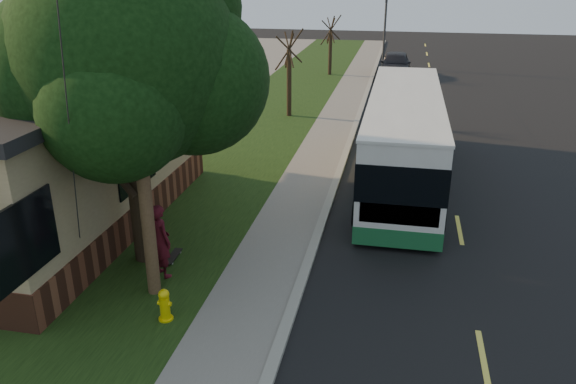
{
  "coord_description": "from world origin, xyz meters",
  "views": [
    {
      "loc": [
        2.03,
        -9.5,
        7.17
      ],
      "look_at": [
        -0.77,
        4.27,
        1.5
      ],
      "focal_mm": 35.0,
      "sensor_mm": 36.0,
      "label": 1
    }
  ],
  "objects_px": {
    "fire_hydrant": "(165,305)",
    "utility_pole": "(135,100)",
    "dumpster": "(133,153)",
    "distant_car": "(395,64)",
    "traffic_signal": "(385,24)",
    "bare_tree_far": "(330,46)",
    "skateboard_main": "(173,256)",
    "skateboarder": "(161,241)",
    "transit_bus": "(403,136)",
    "bare_tree_near": "(289,75)",
    "leafy_tree": "(130,59)"
  },
  "relations": [
    {
      "from": "utility_pole",
      "to": "bare_tree_far",
      "type": "height_order",
      "value": "utility_pole"
    },
    {
      "from": "fire_hydrant",
      "to": "transit_bus",
      "type": "bearing_deg",
      "value": 63.9
    },
    {
      "from": "bare_tree_near",
      "to": "traffic_signal",
      "type": "relative_size",
      "value": 0.78
    },
    {
      "from": "bare_tree_far",
      "to": "skateboard_main",
      "type": "bearing_deg",
      "value": -91.02
    },
    {
      "from": "fire_hydrant",
      "to": "dumpster",
      "type": "distance_m",
      "value": 9.98
    },
    {
      "from": "fire_hydrant",
      "to": "bare_tree_near",
      "type": "relative_size",
      "value": 0.17
    },
    {
      "from": "transit_bus",
      "to": "skateboarder",
      "type": "distance_m",
      "value": 9.84
    },
    {
      "from": "dumpster",
      "to": "distant_car",
      "type": "xyz_separation_m",
      "value": [
        9.0,
        21.65,
        0.1
      ]
    },
    {
      "from": "bare_tree_far",
      "to": "traffic_signal",
      "type": "bearing_deg",
      "value": 48.81
    },
    {
      "from": "traffic_signal",
      "to": "distant_car",
      "type": "height_order",
      "value": "traffic_signal"
    },
    {
      "from": "leafy_tree",
      "to": "skateboard_main",
      "type": "height_order",
      "value": "leafy_tree"
    },
    {
      "from": "leafy_tree",
      "to": "distant_car",
      "type": "xyz_separation_m",
      "value": [
        5.67,
        27.68,
        -4.3
      ]
    },
    {
      "from": "dumpster",
      "to": "distant_car",
      "type": "height_order",
      "value": "distant_car"
    },
    {
      "from": "dumpster",
      "to": "distant_car",
      "type": "bearing_deg",
      "value": 67.43
    },
    {
      "from": "skateboarder",
      "to": "distant_car",
      "type": "relative_size",
      "value": 0.37
    },
    {
      "from": "skateboard_main",
      "to": "dumpster",
      "type": "xyz_separation_m",
      "value": [
        -4.01,
        6.09,
        0.64
      ]
    },
    {
      "from": "utility_pole",
      "to": "skateboarder",
      "type": "relative_size",
      "value": 4.83
    },
    {
      "from": "bare_tree_far",
      "to": "distant_car",
      "type": "xyz_separation_m",
      "value": [
        4.5,
        0.33,
        -1.14
      ]
    },
    {
      "from": "leafy_tree",
      "to": "transit_bus",
      "type": "height_order",
      "value": "leafy_tree"
    },
    {
      "from": "fire_hydrant",
      "to": "utility_pole",
      "type": "height_order",
      "value": "utility_pole"
    },
    {
      "from": "fire_hydrant",
      "to": "traffic_signal",
      "type": "relative_size",
      "value": 0.13
    },
    {
      "from": "utility_pole",
      "to": "skateboarder",
      "type": "bearing_deg",
      "value": 96.96
    },
    {
      "from": "leafy_tree",
      "to": "skateboarder",
      "type": "distance_m",
      "value": 4.32
    },
    {
      "from": "fire_hydrant",
      "to": "distant_car",
      "type": "height_order",
      "value": "distant_car"
    },
    {
      "from": "fire_hydrant",
      "to": "bare_tree_near",
      "type": "distance_m",
      "value": 18.1
    },
    {
      "from": "transit_bus",
      "to": "dumpster",
      "type": "relative_size",
      "value": 6.16
    },
    {
      "from": "skateboard_main",
      "to": "dumpster",
      "type": "distance_m",
      "value": 7.32
    },
    {
      "from": "transit_bus",
      "to": "distant_car",
      "type": "xyz_separation_m",
      "value": [
        -0.71,
        20.5,
        -0.79
      ]
    },
    {
      "from": "leafy_tree",
      "to": "skateboard_main",
      "type": "xyz_separation_m",
      "value": [
        0.68,
        -0.05,
        -5.04
      ]
    },
    {
      "from": "leafy_tree",
      "to": "skateboarder",
      "type": "height_order",
      "value": "leafy_tree"
    },
    {
      "from": "leafy_tree",
      "to": "skateboarder",
      "type": "xyz_separation_m",
      "value": [
        0.77,
        -0.88,
        -4.16
      ]
    },
    {
      "from": "bare_tree_far",
      "to": "dumpster",
      "type": "xyz_separation_m",
      "value": [
        -4.5,
        -21.31,
        -1.24
      ]
    },
    {
      "from": "bare_tree_far",
      "to": "skateboard_main",
      "type": "distance_m",
      "value": 27.47
    },
    {
      "from": "distant_car",
      "to": "traffic_signal",
      "type": "bearing_deg",
      "value": 105.23
    },
    {
      "from": "leafy_tree",
      "to": "bare_tree_near",
      "type": "bearing_deg",
      "value": 87.5
    },
    {
      "from": "traffic_signal",
      "to": "distant_car",
      "type": "relative_size",
      "value": 1.09
    },
    {
      "from": "bare_tree_near",
      "to": "traffic_signal",
      "type": "bearing_deg",
      "value": 75.96
    },
    {
      "from": "utility_pole",
      "to": "skateboarder",
      "type": "height_order",
      "value": "utility_pole"
    },
    {
      "from": "traffic_signal",
      "to": "bare_tree_far",
      "type": "bearing_deg",
      "value": -131.19
    },
    {
      "from": "transit_bus",
      "to": "skateboard_main",
      "type": "height_order",
      "value": "transit_bus"
    },
    {
      "from": "traffic_signal",
      "to": "skateboard_main",
      "type": "distance_m",
      "value": 31.8
    },
    {
      "from": "traffic_signal",
      "to": "skateboarder",
      "type": "distance_m",
      "value": 32.54
    },
    {
      "from": "skateboard_main",
      "to": "skateboarder",
      "type": "bearing_deg",
      "value": -83.84
    },
    {
      "from": "fire_hydrant",
      "to": "utility_pole",
      "type": "relative_size",
      "value": 0.08
    },
    {
      "from": "bare_tree_near",
      "to": "distant_car",
      "type": "bearing_deg",
      "value": 67.93
    },
    {
      "from": "utility_pole",
      "to": "leafy_tree",
      "type": "distance_m",
      "value": 1.94
    },
    {
      "from": "bare_tree_far",
      "to": "skateboard_main",
      "type": "relative_size",
      "value": 4.64
    },
    {
      "from": "traffic_signal",
      "to": "transit_bus",
      "type": "height_order",
      "value": "traffic_signal"
    },
    {
      "from": "skateboarder",
      "to": "leafy_tree",
      "type": "bearing_deg",
      "value": -12.26
    },
    {
      "from": "utility_pole",
      "to": "leafy_tree",
      "type": "height_order",
      "value": "utility_pole"
    }
  ]
}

